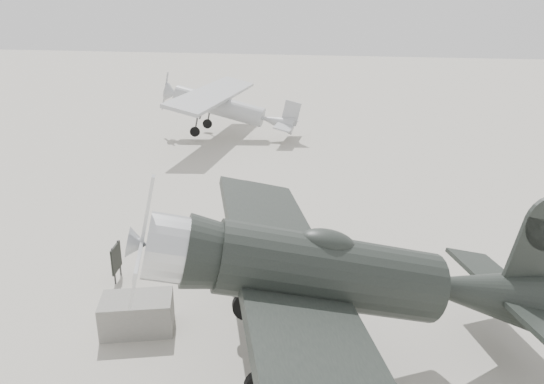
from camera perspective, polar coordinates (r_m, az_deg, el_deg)
The scene contains 5 objects.
ground at distance 17.73m, azimuth -6.80°, elevation -7.04°, with size 160.00×160.00×0.00m, color gray.
lowwing_monoplane at distance 11.72m, azimuth 8.23°, elevation -8.98°, with size 9.85×13.28×4.34m.
highwing_monoplane at distance 33.71m, azimuth -5.14°, elevation 9.50°, with size 8.71×12.19×3.48m.
equipment_block at distance 14.22m, azimuth -14.30°, elevation -12.59°, with size 1.78×1.11×0.89m, color slate.
sign_board at distance 16.65m, azimuth -16.42°, elevation -6.89°, with size 0.20×0.80×1.17m.
Camera 1 is at (5.47, -14.97, 7.78)m, focal length 35.00 mm.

